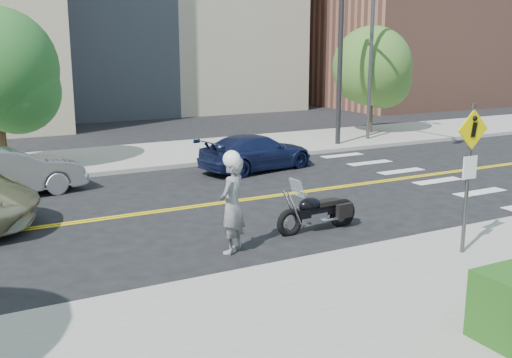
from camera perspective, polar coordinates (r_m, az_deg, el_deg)
The scene contains 12 objects.
ground_plane at distance 15.83m, azimuth -9.14°, elevation -3.05°, with size 120.00×120.00×0.00m, color black.
sidewalk_near at distance 9.47m, azimuth 6.47°, elevation -13.56°, with size 60.00×5.00×0.15m, color #9E9B91.
sidewalk_far at distance 22.87m, azimuth -15.37°, elevation 1.70°, with size 60.00×5.00×0.15m, color #9E9B91.
building_right at distance 46.31m, azimuth 14.11°, elevation 14.48°, with size 14.00×12.00×12.00m, color #8C5947.
lamp_post at distance 26.91m, azimuth 10.93°, elevation 12.25°, with size 0.16×0.16×8.00m, color #4C4C51.
traffic_light at distance 24.56m, azimuth 9.39°, elevation 13.50°, with size 0.28×4.50×7.00m.
pedestrian_sign at distance 12.42m, azimuth 19.66°, elevation 1.32°, with size 0.78×0.08×3.00m.
motorcyclist at distance 12.33m, azimuth -2.29°, elevation -2.23°, with size 0.88×0.85×2.16m.
motorcycle at distance 13.98m, azimuth 5.91°, elevation -2.31°, with size 2.13×0.65×1.30m, color black, non-canonical shape.
parked_car_silver at distance 18.35m, azimuth -22.93°, elevation 0.60°, with size 1.53×4.40×1.45m, color #95969C.
parked_car_blue at distance 20.67m, azimuth 0.05°, elevation 2.56°, with size 1.73×4.26×1.24m, color #1A234E.
tree_far_b at distance 28.95m, azimuth 10.99°, elevation 10.50°, with size 3.71×3.71×5.12m.
Camera 1 is at (-4.90, -14.44, 4.25)m, focal length 42.00 mm.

